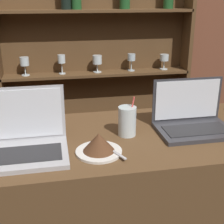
{
  "coord_description": "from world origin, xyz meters",
  "views": [
    {
      "loc": [
        -0.22,
        -0.9,
        1.59
      ],
      "look_at": [
        0.02,
        0.34,
        1.12
      ],
      "focal_mm": 50.0,
      "sensor_mm": 36.0,
      "label": 1
    }
  ],
  "objects": [
    {
      "name": "water_glass",
      "position": [
        0.09,
        0.31,
        1.08
      ],
      "size": [
        0.08,
        0.08,
        0.17
      ],
      "color": "silver",
      "rests_on": "bar_counter"
    },
    {
      "name": "cake_plate",
      "position": [
        -0.06,
        0.17,
        1.05
      ],
      "size": [
        0.18,
        0.18,
        0.08
      ],
      "color": "silver",
      "rests_on": "bar_counter"
    },
    {
      "name": "laptop_far",
      "position": [
        0.39,
        0.31,
        1.07
      ],
      "size": [
        0.33,
        0.23,
        0.22
      ],
      "color": "#333338",
      "rests_on": "bar_counter"
    },
    {
      "name": "back_wall",
      "position": [
        0.0,
        1.57,
        1.35
      ],
      "size": [
        7.0,
        0.06,
        2.7
      ],
      "color": "brown",
      "rests_on": "ground_plane"
    },
    {
      "name": "laptop_near",
      "position": [
        -0.34,
        0.23,
        1.07
      ],
      "size": [
        0.32,
        0.25,
        0.24
      ],
      "color": "#ADADB2",
      "rests_on": "bar_counter"
    },
    {
      "name": "back_shelf",
      "position": [
        0.13,
        1.49,
        0.98
      ],
      "size": [
        1.47,
        0.18,
        1.86
      ],
      "color": "brown",
      "rests_on": "ground_plane"
    }
  ]
}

